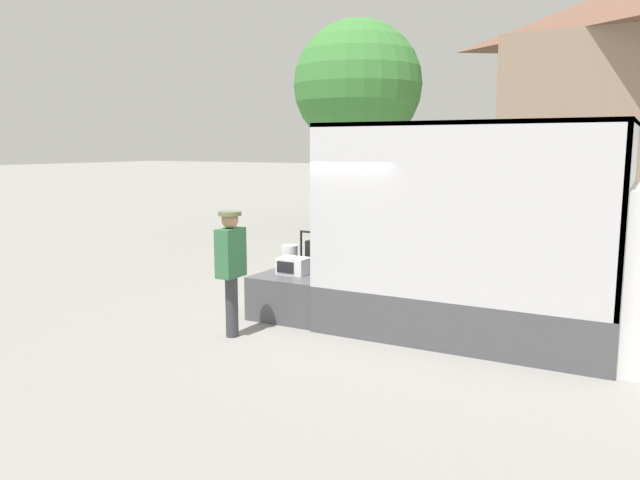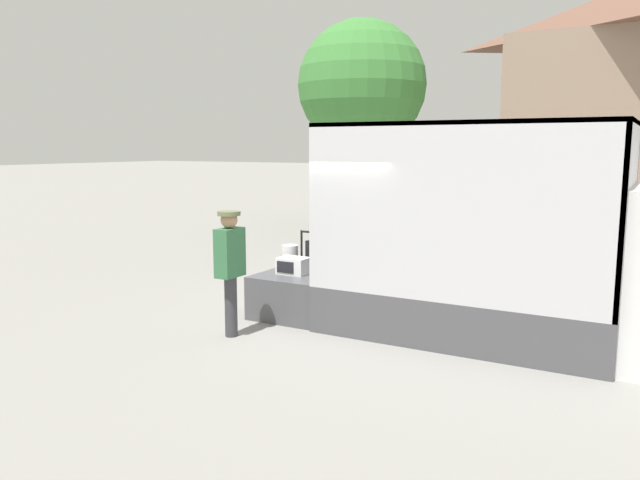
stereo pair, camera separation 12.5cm
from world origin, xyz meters
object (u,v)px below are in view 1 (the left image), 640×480
street_tree (358,86)px  portable_generator (326,253)px  orange_bucket (290,256)px  worker_person (231,260)px  box_truck (599,281)px  microwave (294,266)px

street_tree → portable_generator: bearing=-67.7°
orange_bucket → worker_person: worker_person is taller
orange_bucket → street_tree: (-3.23, 9.53, 3.75)m
orange_bucket → portable_generator: bearing=27.0°
box_truck → microwave: bearing=-174.7°
microwave → portable_generator: 0.79m
orange_bucket → street_tree: size_ratio=0.06×
orange_bucket → box_truck: bearing=-0.9°
box_truck → microwave: size_ratio=13.11×
microwave → portable_generator: (0.19, 0.76, 0.11)m
orange_bucket → worker_person: size_ratio=0.21×
microwave → portable_generator: size_ratio=0.70×
street_tree → orange_bucket: bearing=-71.3°
box_truck → portable_generator: box_truck is taller
portable_generator → street_tree: (-3.79, 9.25, 3.70)m
microwave → orange_bucket: (-0.37, 0.48, 0.05)m
box_truck → microwave: box_truck is taller
portable_generator → orange_bucket: 0.63m
worker_person → orange_bucket: bearing=94.9°
box_truck → orange_bucket: box_truck is taller
box_truck → portable_generator: size_ratio=9.18×
worker_person → street_tree: street_tree is taller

